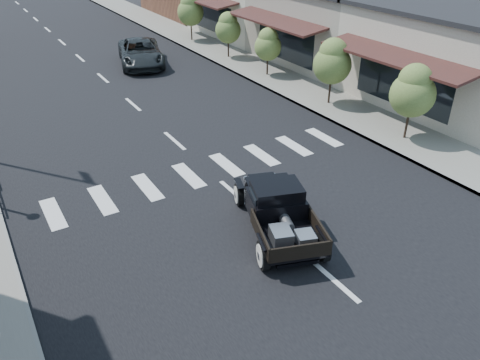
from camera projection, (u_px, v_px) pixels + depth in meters
ground at (268, 223)px, 14.50m from camera, size 120.00×120.00×0.00m
road at (114, 88)px, 25.61m from camera, size 14.00×80.00×0.02m
road_markings at (148, 118)px, 21.91m from camera, size 12.00×60.00×0.06m
sidewalk_right at (246, 64)px, 29.40m from camera, size 3.00×80.00×0.15m
storefront_near at (475, 55)px, 23.10m from camera, size 10.00×9.00×4.50m
storefront_mid at (349, 23)px, 29.76m from camera, size 10.00×9.00×4.50m
storefront_far at (269, 2)px, 36.43m from camera, size 10.00×9.00×4.50m
small_tree_a at (411, 103)px, 18.91m from camera, size 1.81×1.81×3.02m
small_tree_b at (331, 72)px, 22.49m from camera, size 1.83×1.83×3.05m
small_tree_c at (268, 52)px, 26.64m from camera, size 1.53×1.53×2.56m
small_tree_d at (228, 35)px, 29.93m from camera, size 1.63×1.63×2.72m
small_tree_e at (191, 18)px, 33.83m from camera, size 1.88×1.88×3.13m
hotrod_pickup at (278, 210)px, 13.78m from camera, size 3.37×4.83×1.53m
second_car at (141, 53)px, 29.07m from camera, size 3.88×5.93×1.52m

